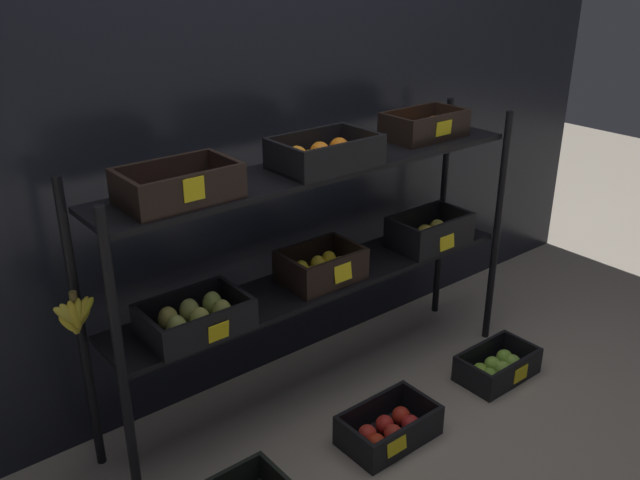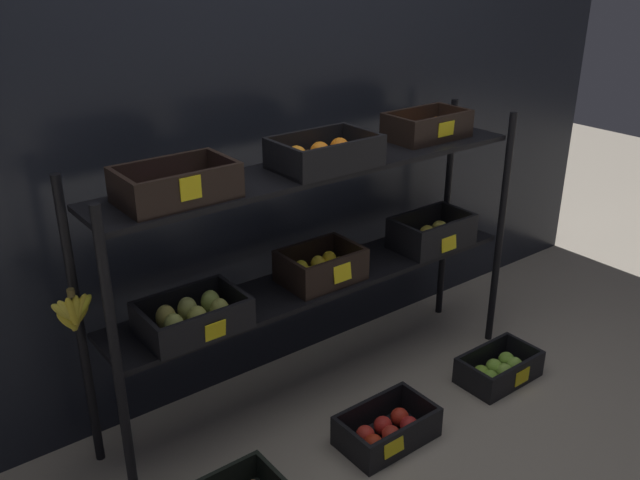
% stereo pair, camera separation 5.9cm
% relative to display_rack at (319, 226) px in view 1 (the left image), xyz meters
% --- Properties ---
extents(ground_plane, '(10.00, 10.00, 0.00)m').
position_rel_display_rack_xyz_m(ground_plane, '(0.02, 0.01, -0.76)').
color(ground_plane, gray).
extents(storefront_wall, '(4.19, 0.12, 2.34)m').
position_rel_display_rack_xyz_m(storefront_wall, '(0.02, 0.37, 0.41)').
color(storefront_wall, black).
rests_on(storefront_wall, ground_plane).
extents(display_rack, '(1.92, 0.36, 1.11)m').
position_rel_display_rack_xyz_m(display_rack, '(0.00, 0.00, 0.00)').
color(display_rack, black).
rests_on(display_rack, ground_plane).
extents(crate_ground_apple_red, '(0.37, 0.23, 0.13)m').
position_rel_display_rack_xyz_m(crate_ground_apple_red, '(0.02, -0.40, -0.71)').
color(crate_ground_apple_red, black).
rests_on(crate_ground_apple_red, ground_plane).
extents(crate_ground_apple_green, '(0.35, 0.21, 0.12)m').
position_rel_display_rack_xyz_m(crate_ground_apple_green, '(0.68, -0.39, -0.71)').
color(crate_ground_apple_green, black).
rests_on(crate_ground_apple_green, ground_plane).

